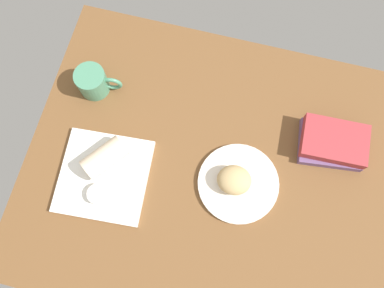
# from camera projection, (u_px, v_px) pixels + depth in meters

# --- Properties ---
(dining_table) EXTENTS (1.10, 0.90, 0.04)m
(dining_table) POSITION_uv_depth(u_px,v_px,m) (211.00, 172.00, 1.17)
(dining_table) COLOR brown
(dining_table) RESTS_ON ground
(round_plate) EXTENTS (0.24, 0.24, 0.01)m
(round_plate) POSITION_uv_depth(u_px,v_px,m) (238.00, 183.00, 1.14)
(round_plate) COLOR silver
(round_plate) RESTS_ON dining_table
(scone_pastry) EXTENTS (0.10, 0.09, 0.06)m
(scone_pastry) POSITION_uv_depth(u_px,v_px,m) (234.00, 180.00, 1.10)
(scone_pastry) COLOR tan
(scone_pastry) RESTS_ON round_plate
(square_plate) EXTENTS (0.27, 0.27, 0.02)m
(square_plate) POSITION_uv_depth(u_px,v_px,m) (104.00, 176.00, 1.14)
(square_plate) COLOR white
(square_plate) RESTS_ON dining_table
(sauce_cup) EXTENTS (0.06, 0.06, 0.02)m
(sauce_cup) POSITION_uv_depth(u_px,v_px,m) (98.00, 194.00, 1.11)
(sauce_cup) COLOR silver
(sauce_cup) RESTS_ON square_plate
(breakfast_wrap) EXTENTS (0.13, 0.14, 0.07)m
(breakfast_wrap) POSITION_uv_depth(u_px,v_px,m) (105.00, 158.00, 1.12)
(breakfast_wrap) COLOR beige
(breakfast_wrap) RESTS_ON square_plate
(book_stack) EXTENTS (0.20, 0.16, 0.06)m
(book_stack) POSITION_uv_depth(u_px,v_px,m) (333.00, 143.00, 1.15)
(book_stack) COLOR #6B4C7A
(book_stack) RESTS_ON dining_table
(coffee_mug) EXTENTS (0.14, 0.09, 0.09)m
(coffee_mug) POSITION_uv_depth(u_px,v_px,m) (93.00, 82.00, 1.19)
(coffee_mug) COLOR #4C8C6B
(coffee_mug) RESTS_ON dining_table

